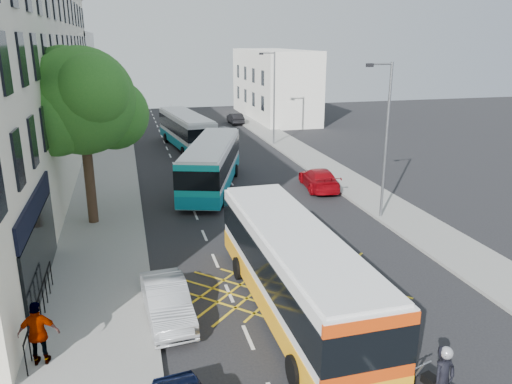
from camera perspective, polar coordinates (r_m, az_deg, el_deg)
ground at (r=15.47m, az=14.34°, el=-20.06°), size 120.00×120.00×0.00m
pavement_left at (r=27.26m, az=-18.02°, el=-3.37°), size 5.00×70.00×0.15m
pavement_right at (r=30.57m, az=13.36°, el=-0.77°), size 3.00×70.00×0.15m
terrace_main at (r=35.97m, az=-27.23°, el=11.34°), size 8.30×45.00×13.50m
terrace_far at (r=66.17m, az=-21.65°, el=12.28°), size 8.00×20.00×10.00m
building_right at (r=61.38m, az=2.01°, el=12.22°), size 6.00×18.00×8.00m
street_tree at (r=25.81m, az=-19.32°, el=9.66°), size 6.30×5.70×8.80m
lamp_near at (r=26.32m, az=14.52°, el=6.50°), size 1.45×0.15×8.00m
lamp_far at (r=44.69m, az=1.96°, el=11.18°), size 1.45×0.15×8.00m
railings at (r=18.31m, az=-23.45°, el=-12.08°), size 0.08×5.60×1.14m
bus_near at (r=17.35m, az=4.36°, el=-8.86°), size 2.87×11.07×3.10m
bus_mid at (r=31.80m, az=-5.12°, el=3.16°), size 5.72×10.98×3.02m
bus_far at (r=44.46m, az=-7.98°, el=7.04°), size 3.87×10.87×2.99m
motorbike at (r=14.14m, az=20.45°, el=-19.87°), size 0.89×2.23×2.03m
parked_car_silver at (r=17.63m, az=-10.12°, el=-12.22°), size 1.69×4.11×1.32m
red_hatchback at (r=32.10m, az=7.20°, el=1.52°), size 2.42×4.80×1.34m
distant_car_grey at (r=52.89m, az=-7.54°, el=7.59°), size 2.59×4.63×1.22m
distant_car_silver at (r=48.00m, az=-3.64°, el=6.80°), size 1.67×3.92×1.32m
distant_car_dark at (r=57.06m, az=-2.37°, el=8.41°), size 1.37×3.73×1.22m
pedestrian_far at (r=16.10m, az=-23.58°, el=-14.60°), size 1.20×0.59×1.97m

